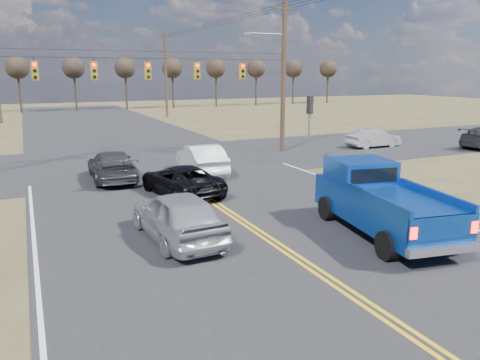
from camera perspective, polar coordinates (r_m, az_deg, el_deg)
name	(u,v)px	position (r m, az deg, el deg)	size (l,w,h in m)	color
ground	(324,277)	(12.63, 10.15, -11.53)	(160.00, 160.00, 0.00)	brown
road_main	(196,191)	(21.14, -5.40, -1.34)	(14.00, 120.00, 0.02)	#28282B
road_cross	(152,161)	(28.65, -10.72, 2.27)	(120.00, 12.00, 0.02)	#28282B
signal_gantry	(157,75)	(28.10, -10.04, 12.48)	(19.60, 4.83, 10.00)	#473323
utility_poles	(152,72)	(27.21, -10.66, 12.79)	(19.60, 58.32, 10.00)	#473323
treeline	(118,66)	(36.95, -14.60, 13.32)	(87.00, 117.80, 7.40)	#33261C
pickup_truck	(380,201)	(15.99, 16.70, -2.50)	(3.14, 6.23, 2.24)	black
silver_suv	(177,215)	(14.90, -7.64, -4.30)	(1.90, 4.72, 1.61)	#9C9DA3
black_suv	(181,180)	(20.40, -7.21, -0.01)	(2.18, 4.72, 1.31)	black
white_car_queue	(202,159)	(24.48, -4.71, 2.53)	(1.67, 4.80, 1.58)	silver
dgrey_car_queue	(112,166)	(23.89, -15.33, 1.70)	(2.04, 5.01, 1.45)	#37383D
cross_car_east_near	(374,138)	(34.69, 15.98, 4.92)	(3.99, 1.39, 1.31)	#A3A6AB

